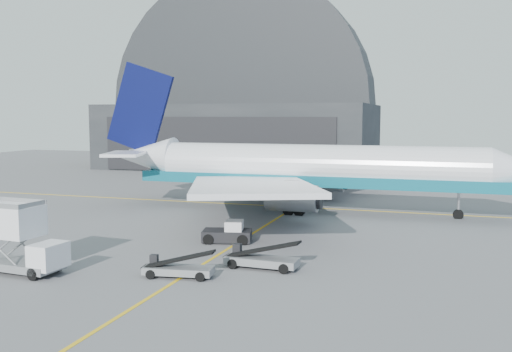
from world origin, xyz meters
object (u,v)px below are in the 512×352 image
(pushback_tug, at_px, (228,234))
(belt_loader_a, at_px, (178,269))
(catering_truck, at_px, (16,239))
(belt_loader_b, at_px, (261,259))
(airliner, at_px, (301,168))

(pushback_tug, height_order, belt_loader_a, belt_loader_a)
(catering_truck, height_order, belt_loader_a, catering_truck)
(belt_loader_b, bearing_deg, airliner, 99.16)
(catering_truck, distance_m, pushback_tug, 15.74)
(pushback_tug, xyz_separation_m, belt_loader_b, (4.78, -6.63, -0.06))
(catering_truck, distance_m, belt_loader_b, 15.60)
(belt_loader_a, bearing_deg, catering_truck, -176.59)
(belt_loader_a, xyz_separation_m, belt_loader_b, (4.25, 3.55, 0.06))
(belt_loader_a, relative_size, belt_loader_b, 0.91)
(airliner, distance_m, pushback_tug, 16.92)
(pushback_tug, relative_size, belt_loader_a, 0.90)
(airliner, xyz_separation_m, pushback_tug, (-1.87, -16.37, -3.84))
(pushback_tug, distance_m, belt_loader_b, 8.17)
(pushback_tug, bearing_deg, airliner, 70.24)
(airliner, height_order, belt_loader_a, airliner)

